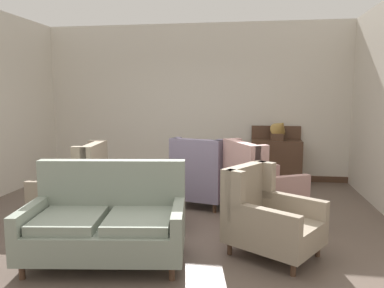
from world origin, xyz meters
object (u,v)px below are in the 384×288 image
(armchair_back_corner, at_px, (267,218))
(armchair_near_sideboard, at_px, (201,178))
(armchair_foreground_right, at_px, (259,188))
(gramophone, at_px, (280,129))
(porcelain_vase, at_px, (157,182))
(sideboard, at_px, (276,159))
(settee, at_px, (107,223))
(side_table, at_px, (253,181))
(armchair_near_window, at_px, (76,189))
(coffee_table, at_px, (153,199))

(armchair_back_corner, bearing_deg, armchair_near_sideboard, 62.62)
(armchair_foreground_right, xyz_separation_m, gramophone, (0.44, 2.11, 0.63))
(armchair_foreground_right, bearing_deg, porcelain_vase, 86.02)
(armchair_back_corner, relative_size, gramophone, 2.38)
(armchair_near_sideboard, bearing_deg, sideboard, -112.03)
(settee, bearing_deg, armchair_foreground_right, 36.41)
(porcelain_vase, height_order, settee, settee)
(settee, height_order, side_table, settee)
(armchair_near_sideboard, bearing_deg, armchair_near_window, 44.25)
(settee, bearing_deg, coffee_table, 68.38)
(porcelain_vase, bearing_deg, coffee_table, 160.10)
(settee, relative_size, armchair_foreground_right, 1.44)
(porcelain_vase, height_order, sideboard, sideboard)
(armchair_back_corner, bearing_deg, porcelain_vase, 100.88)
(sideboard, bearing_deg, settee, -118.07)
(armchair_foreground_right, relative_size, sideboard, 1.07)
(side_table, bearing_deg, settee, -126.66)
(sideboard, bearing_deg, side_table, -105.22)
(coffee_table, bearing_deg, settee, -104.01)
(settee, xyz_separation_m, armchair_near_window, (-0.89, 1.14, 0.04))
(armchair_near_sideboard, bearing_deg, porcelain_vase, 82.91)
(armchair_foreground_right, bearing_deg, armchair_back_corner, 154.96)
(settee, distance_m, armchair_near_sideboard, 2.19)
(armchair_back_corner, bearing_deg, gramophone, 26.11)
(armchair_near_sideboard, bearing_deg, side_table, -163.76)
(settee, relative_size, side_table, 2.48)
(coffee_table, xyz_separation_m, armchair_foreground_right, (1.37, 0.57, 0.06))
(coffee_table, xyz_separation_m, gramophone, (1.81, 2.69, 0.70))
(armchair_foreground_right, height_order, gramophone, gramophone)
(armchair_near_sideboard, height_order, armchair_near_window, armchair_near_window)
(armchair_near_sideboard, xyz_separation_m, armchair_back_corner, (0.94, -1.64, -0.05))
(armchair_near_sideboard, relative_size, armchair_back_corner, 0.93)
(side_table, bearing_deg, porcelain_vase, -138.38)
(armchair_near_window, bearing_deg, porcelain_vase, 77.43)
(armchair_near_window, distance_m, sideboard, 3.91)
(coffee_table, bearing_deg, armchair_back_corner, -21.71)
(side_table, height_order, gramophone, gramophone)
(armchair_near_sideboard, distance_m, armchair_near_window, 1.87)
(settee, relative_size, armchair_back_corner, 1.48)
(armchair_foreground_right, distance_m, armchair_back_corner, 1.14)
(armchair_near_sideboard, xyz_separation_m, armchair_near_window, (-1.62, -0.92, -0.01))
(armchair_back_corner, relative_size, side_table, 1.68)
(porcelain_vase, relative_size, armchair_back_corner, 0.31)
(armchair_near_window, xyz_separation_m, armchair_back_corner, (2.57, -0.72, -0.04))
(armchair_near_sideboard, bearing_deg, armchair_back_corner, 134.65)
(coffee_table, height_order, armchair_near_window, armchair_near_window)
(coffee_table, relative_size, sideboard, 0.74)
(settee, xyz_separation_m, armchair_foreground_right, (1.62, 1.57, 0.04))
(armchair_foreground_right, distance_m, sideboard, 2.24)
(porcelain_vase, distance_m, armchair_back_corner, 1.50)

